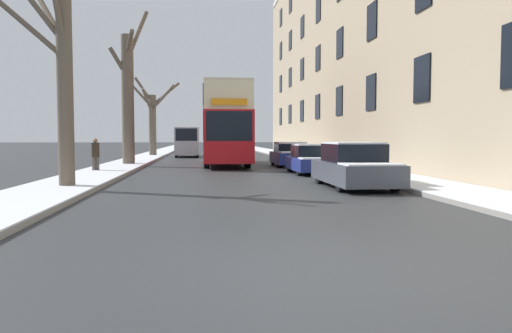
{
  "coord_description": "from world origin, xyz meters",
  "views": [
    {
      "loc": [
        -1.4,
        -5.96,
        1.65
      ],
      "look_at": [
        1.18,
        18.35,
        0.21
      ],
      "focal_mm": 35.0,
      "sensor_mm": 36.0,
      "label": 1
    }
  ],
  "objects_px": {
    "bare_tree_left_0": "(61,73)",
    "parked_car_2": "(291,155)",
    "bare_tree_left_2": "(153,118)",
    "double_decker_bus": "(224,122)",
    "parked_car_0": "(354,167)",
    "oncoming_van": "(187,141)",
    "bare_tree_left_1": "(128,95)",
    "pedestrian_left_sidewalk": "(96,154)",
    "parked_car_1": "(312,160)"
  },
  "relations": [
    {
      "from": "double_decker_bus",
      "to": "parked_car_1",
      "type": "distance_m",
      "value": 8.5
    },
    {
      "from": "oncoming_van",
      "to": "pedestrian_left_sidewalk",
      "type": "xyz_separation_m",
      "value": [
        -3.55,
        -19.13,
        -0.43
      ]
    },
    {
      "from": "bare_tree_left_0",
      "to": "bare_tree_left_2",
      "type": "relative_size",
      "value": 1.01
    },
    {
      "from": "parked_car_2",
      "to": "oncoming_van",
      "type": "xyz_separation_m",
      "value": [
        -6.25,
        14.4,
        0.67
      ]
    },
    {
      "from": "parked_car_1",
      "to": "pedestrian_left_sidewalk",
      "type": "bearing_deg",
      "value": 174.29
    },
    {
      "from": "bare_tree_left_0",
      "to": "parked_car_2",
      "type": "relative_size",
      "value": 1.68
    },
    {
      "from": "bare_tree_left_2",
      "to": "bare_tree_left_0",
      "type": "bearing_deg",
      "value": -90.31
    },
    {
      "from": "parked_car_0",
      "to": "oncoming_van",
      "type": "relative_size",
      "value": 0.82
    },
    {
      "from": "bare_tree_left_1",
      "to": "parked_car_2",
      "type": "bearing_deg",
      "value": -6.08
    },
    {
      "from": "double_decker_bus",
      "to": "bare_tree_left_2",
      "type": "bearing_deg",
      "value": 112.85
    },
    {
      "from": "bare_tree_left_0",
      "to": "parked_car_2",
      "type": "xyz_separation_m",
      "value": [
        9.29,
        11.9,
        -3.0
      ]
    },
    {
      "from": "parked_car_2",
      "to": "parked_car_0",
      "type": "bearing_deg",
      "value": -90.0
    },
    {
      "from": "oncoming_van",
      "to": "parked_car_2",
      "type": "bearing_deg",
      "value": -66.54
    },
    {
      "from": "bare_tree_left_2",
      "to": "parked_car_0",
      "type": "xyz_separation_m",
      "value": [
        9.14,
        -26.69,
        -2.56
      ]
    },
    {
      "from": "bare_tree_left_2",
      "to": "double_decker_bus",
      "type": "bearing_deg",
      "value": -67.15
    },
    {
      "from": "bare_tree_left_2",
      "to": "double_decker_bus",
      "type": "distance_m",
      "value": 14.1
    },
    {
      "from": "double_decker_bus",
      "to": "parked_car_2",
      "type": "bearing_deg",
      "value": -24.91
    },
    {
      "from": "bare_tree_left_1",
      "to": "bare_tree_left_2",
      "type": "xyz_separation_m",
      "value": [
        -0.01,
        13.71,
        -0.78
      ]
    },
    {
      "from": "bare_tree_left_0",
      "to": "pedestrian_left_sidewalk",
      "type": "relative_size",
      "value": 4.18
    },
    {
      "from": "bare_tree_left_2",
      "to": "oncoming_van",
      "type": "xyz_separation_m",
      "value": [
        2.89,
        -0.29,
        -1.93
      ]
    },
    {
      "from": "bare_tree_left_0",
      "to": "double_decker_bus",
      "type": "relative_size",
      "value": 0.63
    },
    {
      "from": "parked_car_2",
      "to": "oncoming_van",
      "type": "distance_m",
      "value": 15.71
    },
    {
      "from": "bare_tree_left_1",
      "to": "pedestrian_left_sidewalk",
      "type": "xyz_separation_m",
      "value": [
        -0.66,
        -5.7,
        -3.14
      ]
    },
    {
      "from": "oncoming_van",
      "to": "pedestrian_left_sidewalk",
      "type": "bearing_deg",
      "value": -100.5
    },
    {
      "from": "bare_tree_left_2",
      "to": "double_decker_bus",
      "type": "xyz_separation_m",
      "value": [
        5.47,
        -12.98,
        -0.67
      ]
    },
    {
      "from": "double_decker_bus",
      "to": "bare_tree_left_0",
      "type": "bearing_deg",
      "value": -112.43
    },
    {
      "from": "parked_car_0",
      "to": "parked_car_1",
      "type": "distance_m",
      "value": 6.3
    },
    {
      "from": "parked_car_1",
      "to": "pedestrian_left_sidewalk",
      "type": "distance_m",
      "value": 9.85
    },
    {
      "from": "bare_tree_left_2",
      "to": "pedestrian_left_sidewalk",
      "type": "relative_size",
      "value": 4.15
    },
    {
      "from": "bare_tree_left_2",
      "to": "parked_car_0",
      "type": "distance_m",
      "value": 28.33
    },
    {
      "from": "parked_car_0",
      "to": "parked_car_2",
      "type": "relative_size",
      "value": 1.13
    },
    {
      "from": "bare_tree_left_1",
      "to": "double_decker_bus",
      "type": "bearing_deg",
      "value": 7.64
    },
    {
      "from": "bare_tree_left_1",
      "to": "bare_tree_left_2",
      "type": "height_order",
      "value": "bare_tree_left_1"
    },
    {
      "from": "double_decker_bus",
      "to": "parked_car_2",
      "type": "relative_size",
      "value": 2.68
    },
    {
      "from": "bare_tree_left_1",
      "to": "bare_tree_left_0",
      "type": "bearing_deg",
      "value": -90.68
    },
    {
      "from": "pedestrian_left_sidewalk",
      "to": "bare_tree_left_1",
      "type": "bearing_deg",
      "value": 59.02
    },
    {
      "from": "bare_tree_left_2",
      "to": "parked_car_0",
      "type": "relative_size",
      "value": 1.47
    },
    {
      "from": "bare_tree_left_2",
      "to": "double_decker_bus",
      "type": "relative_size",
      "value": 0.62
    },
    {
      "from": "bare_tree_left_0",
      "to": "double_decker_bus",
      "type": "distance_m",
      "value": 14.75
    },
    {
      "from": "double_decker_bus",
      "to": "parked_car_1",
      "type": "xyz_separation_m",
      "value": [
        3.67,
        -7.41,
        -1.95
      ]
    },
    {
      "from": "double_decker_bus",
      "to": "bare_tree_left_1",
      "type": "bearing_deg",
      "value": -172.36
    },
    {
      "from": "oncoming_van",
      "to": "bare_tree_left_0",
      "type": "bearing_deg",
      "value": -96.59
    },
    {
      "from": "parked_car_0",
      "to": "double_decker_bus",
      "type": "bearing_deg",
      "value": 104.99
    },
    {
      "from": "parked_car_0",
      "to": "parked_car_2",
      "type": "distance_m",
      "value": 12.01
    },
    {
      "from": "bare_tree_left_1",
      "to": "parked_car_2",
      "type": "distance_m",
      "value": 9.79
    },
    {
      "from": "parked_car_2",
      "to": "oncoming_van",
      "type": "relative_size",
      "value": 0.73
    },
    {
      "from": "bare_tree_left_2",
      "to": "oncoming_van",
      "type": "distance_m",
      "value": 3.49
    },
    {
      "from": "bare_tree_left_0",
      "to": "oncoming_van",
      "type": "bearing_deg",
      "value": 83.41
    },
    {
      "from": "double_decker_bus",
      "to": "oncoming_van",
      "type": "xyz_separation_m",
      "value": [
        -2.58,
        12.7,
        -1.26
      ]
    },
    {
      "from": "parked_car_0",
      "to": "parked_car_1",
      "type": "height_order",
      "value": "parked_car_0"
    }
  ]
}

